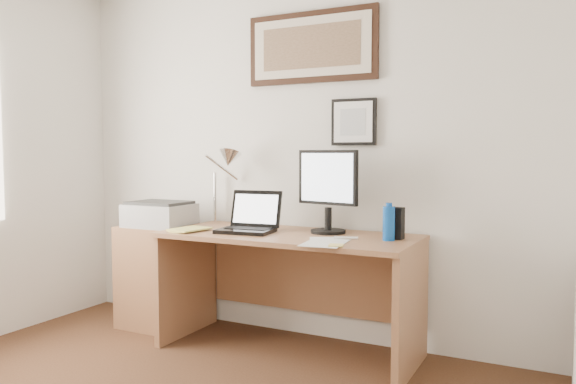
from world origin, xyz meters
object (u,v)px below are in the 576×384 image
Objects in this scene: water_bottle at (389,223)px; desk at (294,269)px; book at (180,228)px; printer at (160,214)px; side_cabinet at (159,276)px; laptop at (249,223)px; lcd_monitor at (328,187)px.

water_bottle reaches higher than desk.
water_bottle reaches higher than book.
printer is (-1.67, 0.01, -0.03)m from water_bottle.
side_cabinet is 1.66× the size of printer.
laptop is (0.45, 0.13, 0.05)m from book.
side_cabinet is 3.00× the size of book.
desk is 0.57m from lcd_monitor.
desk is 0.41m from laptop.
water_bottle is at bearing 7.63° from book.
book is at bearing -30.14° from side_cabinet.
water_bottle is at bearing -1.05° from side_cabinet.
book is at bearing -172.37° from water_bottle.
laptop reaches higher than printer.
book is 0.15× the size of desk.
printer is (0.04, -0.02, 0.45)m from side_cabinet.
book reaches higher than side_cabinet.
printer is at bearing -176.72° from desk.
desk is at bearing 19.24° from book.
lcd_monitor reaches higher than laptop.
side_cabinet is 1.45m from lcd_monitor.
printer reaches higher than side_cabinet.
desk is 4.38× the size of laptop.
laptop is 0.55m from lcd_monitor.
laptop is at bearing -160.62° from lcd_monitor.
book is 0.79m from desk.
laptop is 0.70× the size of lcd_monitor.
lcd_monitor is (1.28, 0.08, 0.68)m from side_cabinet.
side_cabinet is at bearing 174.12° from laptop.
desk is at bearing 24.70° from laptop.
lcd_monitor reaches higher than desk.
lcd_monitor is at bearing 19.38° from laptop.
laptop reaches higher than desk.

